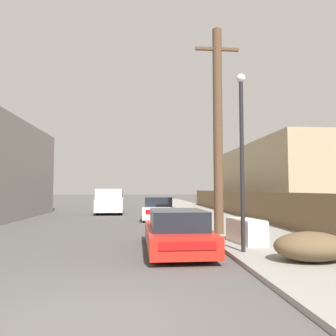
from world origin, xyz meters
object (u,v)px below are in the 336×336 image
(car_parked_mid, at_px, (158,209))
(pickup_truck, at_px, (110,201))
(brush_pile, at_px, (310,246))
(utility_pole, at_px, (218,128))
(discarded_fridge, at_px, (246,231))
(parked_sports_car_red, at_px, (177,232))
(street_lamp, at_px, (242,148))

(car_parked_mid, relative_size, pickup_truck, 0.76)
(pickup_truck, bearing_deg, brush_pile, 108.04)
(utility_pole, bearing_deg, discarded_fridge, -80.73)
(car_parked_mid, bearing_deg, discarded_fridge, -73.59)
(utility_pole, bearing_deg, parked_sports_car_red, -125.31)
(discarded_fridge, height_order, utility_pole, utility_pole)
(discarded_fridge, relative_size, pickup_truck, 0.31)
(discarded_fridge, xyz_separation_m, street_lamp, (-0.56, -1.46, 2.56))
(discarded_fridge, relative_size, utility_pole, 0.21)
(discarded_fridge, height_order, brush_pile, discarded_fridge)
(discarded_fridge, bearing_deg, car_parked_mid, 94.92)
(pickup_truck, bearing_deg, utility_pole, 111.10)
(parked_sports_car_red, relative_size, brush_pile, 2.59)
(parked_sports_car_red, bearing_deg, discarded_fridge, 12.28)
(pickup_truck, xyz_separation_m, utility_pole, (5.48, -12.79, 3.42))
(parked_sports_car_red, distance_m, utility_pole, 5.12)
(parked_sports_car_red, relative_size, car_parked_mid, 1.12)
(parked_sports_car_red, bearing_deg, utility_pole, 53.96)
(pickup_truck, bearing_deg, parked_sports_car_red, 100.52)
(discarded_fridge, relative_size, parked_sports_car_red, 0.37)
(street_lamp, height_order, brush_pile, street_lamp)
(parked_sports_car_red, height_order, street_lamp, street_lamp)
(pickup_truck, xyz_separation_m, street_lamp, (5.29, -16.52, 2.12))
(parked_sports_car_red, xyz_separation_m, street_lamp, (1.80, -0.92, 2.49))
(discarded_fridge, bearing_deg, parked_sports_car_red, -175.87)
(car_parked_mid, bearing_deg, brush_pile, -73.54)
(parked_sports_car_red, height_order, utility_pole, utility_pole)
(car_parked_mid, height_order, brush_pile, car_parked_mid)
(car_parked_mid, distance_m, street_lamp, 11.57)
(utility_pole, relative_size, street_lamp, 1.63)
(street_lamp, bearing_deg, parked_sports_car_red, 152.99)
(discarded_fridge, xyz_separation_m, pickup_truck, (-5.85, 15.06, 0.44))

